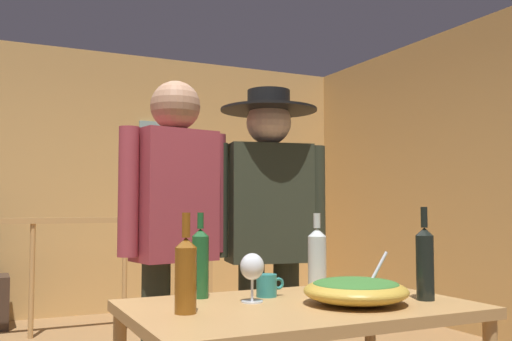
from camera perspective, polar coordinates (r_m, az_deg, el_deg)
The scene contains 14 objects.
back_wall at distance 6.13m, azimuth -17.74°, elevation -0.98°, with size 6.08×0.10×2.73m, color tan.
side_wall_right at distance 5.44m, azimuth 19.89°, elevation -0.63°, with size 0.10×4.84×2.73m, color tan.
framed_picture at distance 6.29m, azimuth -9.29°, elevation 2.09°, with size 0.53×0.03×0.60m, color #85A7A8.
stair_railing at distance 5.22m, azimuth -19.41°, elevation -7.95°, with size 3.99×0.10×1.05m.
serving_table at distance 2.14m, azimuth 4.35°, elevation -15.25°, with size 1.23×0.77×0.75m.
salad_bowl at distance 2.13m, azimuth 9.97°, elevation -11.67°, with size 0.38×0.38×0.19m.
wine_glass at distance 2.13m, azimuth -0.39°, elevation -9.78°, with size 0.09×0.09×0.18m.
wine_bottle_amber at distance 1.93m, azimuth -7.05°, elevation -10.16°, with size 0.07×0.07×0.33m.
wine_bottle_dark at distance 2.27m, azimuth 16.57°, elevation -8.77°, with size 0.07×0.07×0.35m.
wine_bottle_green at distance 2.24m, azimuth -5.61°, elevation -9.09°, with size 0.07×0.07×0.33m.
wine_bottle_clear at distance 2.46m, azimuth 6.14°, elevation -8.65°, with size 0.08×0.08×0.32m.
mug_teal at distance 2.27m, azimuth 1.12°, elevation -11.44°, with size 0.12×0.08×0.09m.
person_standing_left at distance 2.67m, azimuth -8.19°, elevation -5.83°, with size 0.54×0.28×1.69m.
person_standing_right at distance 2.86m, azimuth 1.30°, elevation -5.29°, with size 0.59×0.49×1.69m.
Camera 1 is at (-0.83, -2.84, 1.11)m, focal length 39.93 mm.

